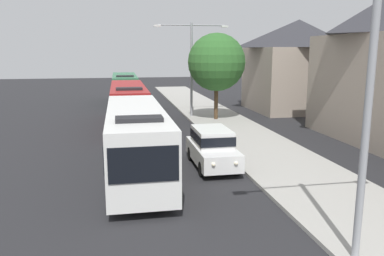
# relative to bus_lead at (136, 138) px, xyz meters

# --- Properties ---
(bus_lead) EXTENTS (2.58, 10.83, 3.21)m
(bus_lead) POSITION_rel_bus_lead_xyz_m (0.00, 0.00, 0.00)
(bus_lead) COLOR silver
(bus_lead) RESTS_ON ground_plane
(bus_second_in_line) EXTENTS (2.58, 11.50, 3.21)m
(bus_second_in_line) POSITION_rel_bus_lead_xyz_m (0.00, 12.21, 0.00)
(bus_second_in_line) COLOR maroon
(bus_second_in_line) RESTS_ON ground_plane
(bus_middle) EXTENTS (2.58, 10.93, 3.21)m
(bus_middle) POSITION_rel_bus_lead_xyz_m (0.00, 25.71, 0.00)
(bus_middle) COLOR #33724C
(bus_middle) RESTS_ON ground_plane
(white_suv) EXTENTS (1.86, 4.58, 1.90)m
(white_suv) POSITION_rel_bus_lead_xyz_m (3.70, 0.43, -0.66)
(white_suv) COLOR white
(white_suv) RESTS_ON ground_plane
(streetlamp_near) EXTENTS (5.90, 0.28, 8.19)m
(streetlamp_near) POSITION_rel_bus_lead_xyz_m (5.40, -8.92, 3.48)
(streetlamp_near) COLOR gray
(streetlamp_near) RESTS_ON sidewalk
(streetlamp_mid) EXTENTS (6.20, 0.28, 7.75)m
(streetlamp_mid) POSITION_rel_bus_lead_xyz_m (5.40, 14.92, 3.27)
(streetlamp_mid) COLOR gray
(streetlamp_mid) RESTS_ON sidewalk
(roadside_tree) EXTENTS (4.60, 4.60, 6.88)m
(roadside_tree) POSITION_rel_bus_lead_xyz_m (7.06, 12.97, 3.04)
(roadside_tree) COLOR #4C3823
(roadside_tree) RESTS_ON sidewalk
(house_distant_gabled) EXTENTS (8.70, 8.37, 8.48)m
(house_distant_gabled) POSITION_rel_bus_lead_xyz_m (16.03, 17.25, 2.64)
(house_distant_gabled) COLOR gray
(house_distant_gabled) RESTS_ON ground_plane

